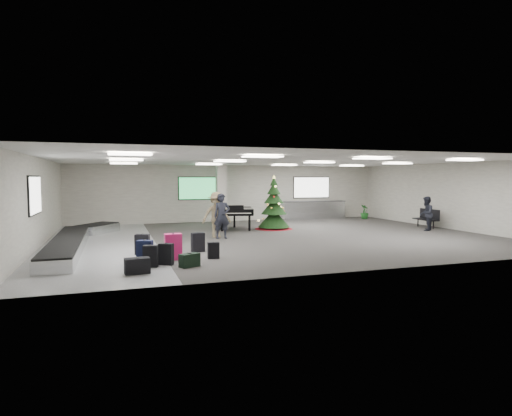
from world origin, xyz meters
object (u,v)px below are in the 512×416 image
object	(u,v)px
grand_piano	(235,212)
potted_plant_right	(365,212)
traveler_b	(216,215)
service_counter	(313,210)
traveler_a	(222,216)
potted_plant_left	(274,215)
pink_suitcase	(173,247)
christmas_tree	(274,211)
bench	(427,217)
traveler_bench	(426,214)
baggage_carousel	(75,240)

from	to	relation	value
grand_piano	potted_plant_right	size ratio (longest dim) A/B	2.81
traveler_b	service_counter	bearing A→B (deg)	35.96
traveler_a	potted_plant_left	distance (m)	7.16
pink_suitcase	christmas_tree	world-z (taller)	christmas_tree
bench	traveler_b	size ratio (longest dim) A/B	0.79
traveler_bench	potted_plant_left	size ratio (longest dim) A/B	2.11
potted_plant_right	grand_piano	bearing A→B (deg)	-163.61
christmas_tree	traveler_b	world-z (taller)	christmas_tree
grand_piano	traveler_a	size ratio (longest dim) A/B	1.31
christmas_tree	bench	xyz separation A→B (m)	(7.45, -1.91, -0.37)
bench	traveler_bench	xyz separation A→B (m)	(-0.94, -1.03, 0.28)
service_counter	traveler_bench	world-z (taller)	traveler_bench
service_counter	christmas_tree	size ratio (longest dim) A/B	1.55
service_counter	traveler_a	world-z (taller)	traveler_a
traveler_b	potted_plant_left	distance (m)	6.92
service_counter	traveler_a	distance (m)	9.79
service_counter	bench	size ratio (longest dim) A/B	2.72
pink_suitcase	grand_piano	world-z (taller)	grand_piano
traveler_bench	potted_plant_right	world-z (taller)	traveler_bench
traveler_b	traveler_bench	bearing A→B (deg)	-8.69
christmas_tree	traveler_a	size ratio (longest dim) A/B	1.42
traveler_b	traveler_bench	distance (m)	9.88
traveler_b	potted_plant_right	distance (m)	11.53
pink_suitcase	traveler_a	bearing A→B (deg)	56.61
grand_piano	traveler_a	bearing A→B (deg)	-102.26
grand_piano	traveler_a	world-z (taller)	traveler_a
christmas_tree	traveler_b	size ratio (longest dim) A/B	1.38
baggage_carousel	traveler_b	bearing A→B (deg)	6.88
traveler_a	potted_plant_left	size ratio (longest dim) A/B	2.42
grand_piano	christmas_tree	bearing A→B (deg)	-0.42
pink_suitcase	potted_plant_right	bearing A→B (deg)	35.33
traveler_a	grand_piano	bearing A→B (deg)	65.61
christmas_tree	bench	distance (m)	7.70
baggage_carousel	traveler_bench	bearing A→B (deg)	-1.03
potted_plant_left	traveler_a	bearing A→B (deg)	-128.18
traveler_a	traveler_bench	distance (m)	9.72
grand_piano	traveler_bench	bearing A→B (deg)	-8.92
service_counter	pink_suitcase	size ratio (longest dim) A/B	4.98
baggage_carousel	traveler_bench	size ratio (longest dim) A/B	6.03
pink_suitcase	christmas_tree	bearing A→B (deg)	47.12
bench	traveler_a	size ratio (longest dim) A/B	0.81
christmas_tree	grand_piano	size ratio (longest dim) A/B	1.08
bench	potted_plant_left	bearing A→B (deg)	143.51
service_counter	traveler_b	xyz separation A→B (m)	(-7.44, -6.08, 0.40)
bench	christmas_tree	bearing A→B (deg)	168.39
pink_suitcase	potted_plant_right	xyz separation A→B (m)	(12.71, 9.44, 0.04)
service_counter	potted_plant_left	size ratio (longest dim) A/B	5.31
traveler_a	traveler_bench	bearing A→B (deg)	-2.00
baggage_carousel	pink_suitcase	distance (m)	4.82
service_counter	bench	bearing A→B (deg)	-60.86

